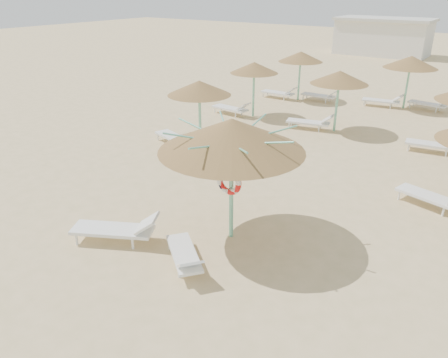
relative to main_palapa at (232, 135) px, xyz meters
The scene contains 6 objects.
ground 2.80m from the main_palapa, 133.96° to the right, with size 120.00×120.00×0.00m, color #DCBA86.
main_palapa is the anchor object (origin of this frame).
lounger_main_a 3.70m from the main_palapa, 139.85° to the right, with size 2.25×1.59×0.80m.
lounger_main_b 2.98m from the main_palapa, 94.27° to the right, with size 1.75×1.55×0.66m.
palapa_field 10.25m from the main_palapa, 78.52° to the left, with size 19.19×13.54×2.71m.
service_hut 35.21m from the main_palapa, 100.43° to the left, with size 8.40×4.40×3.25m.
Camera 1 is at (5.77, -7.75, 5.98)m, focal length 35.00 mm.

